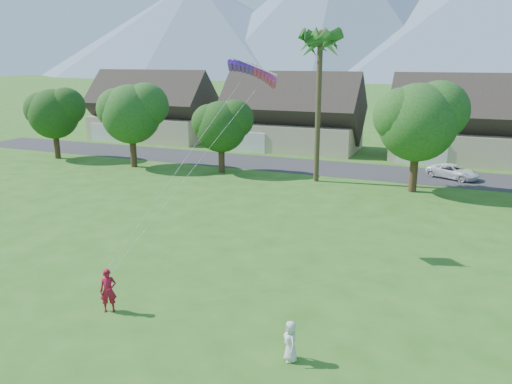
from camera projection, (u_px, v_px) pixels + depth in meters
The scene contains 10 objects.
ground at pixel (143, 373), 16.68m from camera, with size 500.00×500.00×0.00m, color #2D6019.
street at pixel (352, 170), 47.07m from camera, with size 90.00×7.00×0.01m, color #2D2D30.
kite_flyer at pixel (108, 290), 20.54m from camera, with size 0.68×0.45×1.87m, color #A7132A.
watcher at pixel (291, 341), 17.20m from camera, with size 0.73×0.47×1.49m, color silver.
parked_car at pixel (453, 171), 43.68m from camera, with size 2.04×4.42×1.23m, color white.
mountain_ridge at pixel (475, 18), 237.78m from camera, with size 540.00×240.00×70.00m.
houses_row at pixel (375, 123), 54.04m from camera, with size 72.75×8.19×8.86m.
tree_row at pixel (326, 125), 40.79m from camera, with size 62.27×6.67×8.45m.
fan_palm at pixel (320, 38), 39.84m from camera, with size 3.00×3.00×13.80m.
parafoil_kite at pixel (254, 70), 25.79m from camera, with size 2.83×1.27×0.50m.
Camera 1 is at (9.02, -12.02, 10.17)m, focal length 35.00 mm.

